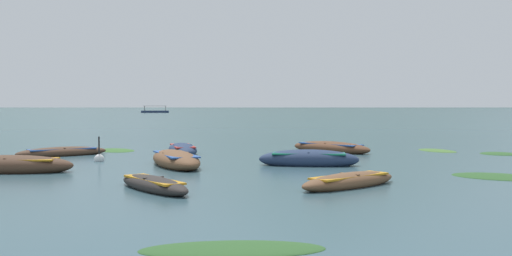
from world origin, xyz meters
TOP-DOWN VIEW (x-y plane):
  - ground_plane at (0.00, 1500.00)m, footprint 6000.00×6000.00m
  - mountain_1 at (-444.72, 1963.34)m, footprint 855.92×855.92m
  - mountain_2 at (284.06, 1865.34)m, footprint 1696.93×1696.93m
  - rowboat_0 at (-2.84, 15.24)m, footprint 2.83×4.73m
  - rowboat_2 at (-8.30, 19.61)m, footprint 3.88×3.11m
  - rowboat_3 at (3.90, 21.26)m, footprint 3.96×4.19m
  - rowboat_4 at (2.47, 9.78)m, footprint 3.39×2.97m
  - rowboat_5 at (2.06, 15.22)m, footprint 3.84×1.76m
  - rowboat_6 at (-8.11, 13.45)m, footprint 4.18×1.33m
  - rowboat_7 at (-2.77, 9.35)m, footprint 2.60×3.24m
  - rowboat_8 at (-3.08, 20.31)m, footprint 2.00×3.84m
  - ferry_0 at (-28.09, 183.22)m, footprint 9.44×3.99m
  - mooring_buoy at (-6.07, 17.10)m, footprint 0.40×0.40m
  - weed_patch_0 at (-6.59, 22.38)m, footprint 2.86×3.15m
  - weed_patch_2 at (9.22, 21.68)m, footprint 1.96×2.73m
  - weed_patch_3 at (7.49, 11.65)m, footprint 3.30×3.00m
  - weed_patch_4 at (-0.66, 3.22)m, footprint 2.90×1.15m
  - weed_patch_5 at (11.42, 19.79)m, footprint 1.73×1.84m

SIDE VIEW (x-z plane):
  - ground_plane at x=0.00m, z-range 0.00..0.00m
  - weed_patch_0 at x=-6.59m, z-range -0.07..0.07m
  - weed_patch_2 at x=9.22m, z-range -0.07..0.07m
  - weed_patch_3 at x=7.49m, z-range -0.07..0.07m
  - weed_patch_4 at x=-0.66m, z-range -0.07..0.07m
  - weed_patch_5 at x=11.42m, z-range -0.07..0.07m
  - mooring_buoy at x=-6.07m, z-range -0.45..0.65m
  - rowboat_7 at x=-2.77m, z-range -0.08..0.37m
  - rowboat_4 at x=2.47m, z-range -0.09..0.39m
  - rowboat_2 at x=-8.30m, z-range -0.09..0.40m
  - rowboat_8 at x=-3.08m, z-range -0.12..0.51m
  - rowboat_3 at x=3.90m, z-range -0.12..0.51m
  - rowboat_6 at x=-8.11m, z-range -0.14..0.58m
  - rowboat_0 at x=-2.84m, z-range -0.14..0.58m
  - rowboat_5 at x=2.06m, z-range -0.14..0.60m
  - ferry_0 at x=-28.09m, z-range -0.82..1.71m
  - mountain_1 at x=-444.72m, z-range 0.00..213.27m
  - mountain_2 at x=284.06m, z-range 0.00..525.82m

